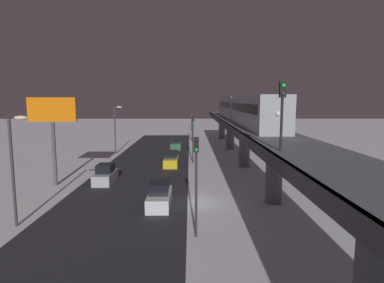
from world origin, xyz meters
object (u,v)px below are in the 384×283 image
object	(u,v)px
rail_signal	(282,104)
traffic_light_distant	(192,115)
traffic_light_mid	(193,133)
traffic_light_far	(192,121)
sedan_yellow	(171,160)
sedan_white	(160,196)
commercial_billboard	(52,118)
sedan_silver	(105,175)
subway_train	(242,108)
sedan_green	(176,144)
traffic_light_near	(196,173)

from	to	relation	value
rail_signal	traffic_light_distant	world-z (taller)	rail_signal
traffic_light_mid	traffic_light_far	size ratio (longest dim) A/B	1.00
sedan_yellow	sedan_white	xyz separation A→B (m)	(0.00, 16.29, 0.01)
rail_signal	commercial_billboard	xyz separation A→B (m)	(19.05, -13.51, -1.61)
sedan_silver	traffic_light_mid	size ratio (longest dim) A/B	0.65
sedan_silver	traffic_light_distant	size ratio (longest dim) A/B	0.65
subway_train	sedan_silver	world-z (taller)	subway_train
traffic_light_far	commercial_billboard	distance (m)	38.13
sedan_green	traffic_light_distant	world-z (taller)	traffic_light_distant
sedan_green	traffic_light_near	xyz separation A→B (m)	(-2.90, 37.11, 3.40)
rail_signal	traffic_light_far	size ratio (longest dim) A/B	0.62
sedan_green	traffic_light_distant	xyz separation A→B (m)	(-2.90, -34.79, 3.40)
sedan_white	traffic_light_far	size ratio (longest dim) A/B	0.72
sedan_white	traffic_light_near	xyz separation A→B (m)	(-2.90, 6.13, 3.40)
traffic_light_mid	sedan_green	bearing A→B (deg)	-77.55
traffic_light_mid	traffic_light_distant	world-z (taller)	same
sedan_white	traffic_light_mid	world-z (taller)	traffic_light_mid
subway_train	traffic_light_mid	world-z (taller)	subway_train
commercial_billboard	subway_train	bearing A→B (deg)	-150.01
sedan_green	commercial_billboard	world-z (taller)	commercial_billboard
sedan_yellow	commercial_billboard	size ratio (longest dim) A/B	0.53
traffic_light_mid	traffic_light_far	world-z (taller)	same
sedan_green	traffic_light_near	world-z (taller)	traffic_light_near
traffic_light_far	commercial_billboard	size ratio (longest dim) A/B	0.72
traffic_light_near	sedan_white	bearing A→B (deg)	-64.69
sedan_white	rail_signal	bearing A→B (deg)	-41.84
sedan_white	sedan_green	size ratio (longest dim) A/B	1.05
sedan_white	commercial_billboard	bearing A→B (deg)	149.97
traffic_light_mid	traffic_light_far	xyz separation A→B (m)	(0.00, -23.97, 0.00)
subway_train	rail_signal	distance (m)	25.57
sedan_yellow	traffic_light_near	xyz separation A→B (m)	(-2.90, 22.42, 3.41)
traffic_light_far	traffic_light_distant	xyz separation A→B (m)	(0.00, -23.97, 0.00)
traffic_light_mid	sedan_yellow	bearing A→B (deg)	28.00
subway_train	sedan_green	xyz separation A→B (m)	(9.57, -12.51, -6.70)
rail_signal	traffic_light_near	size ratio (longest dim) A/B	0.62
traffic_light_distant	commercial_billboard	distance (m)	61.00
sedan_yellow	sedan_white	world-z (taller)	same
sedan_silver	traffic_light_far	world-z (taller)	traffic_light_far
traffic_light_far	traffic_light_distant	distance (m)	23.97
subway_train	sedan_white	bearing A→B (deg)	62.61
rail_signal	sedan_green	bearing A→B (deg)	-78.33
sedan_silver	traffic_light_near	world-z (taller)	traffic_light_near
traffic_light_far	subway_train	bearing A→B (deg)	105.94
subway_train	sedan_green	bearing A→B (deg)	-52.60
sedan_yellow	commercial_billboard	world-z (taller)	commercial_billboard
sedan_yellow	sedan_silver	bearing A→B (deg)	-126.10
traffic_light_mid	traffic_light_distant	xyz separation A→B (m)	(0.00, -47.93, 0.00)
sedan_yellow	traffic_light_distant	xyz separation A→B (m)	(-2.90, -49.47, 3.41)
rail_signal	sedan_yellow	distance (m)	25.77
subway_train	sedan_yellow	distance (m)	11.88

